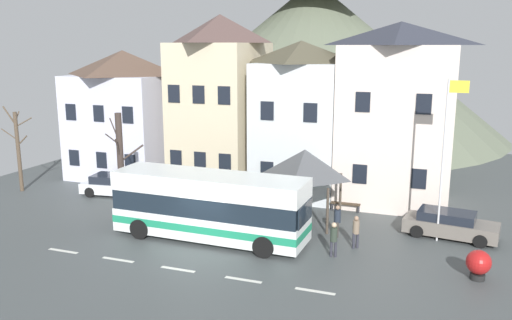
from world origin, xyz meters
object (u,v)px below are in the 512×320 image
at_px(hilltop_castle, 312,53).
at_px(townhouse_02, 300,119).
at_px(pedestrian_02, 356,230).
at_px(townhouse_01, 221,101).
at_px(pedestrian_00, 334,237).
at_px(bus_shelter, 305,164).
at_px(flagpole, 445,150).
at_px(pedestrian_01, 337,219).
at_px(public_bench, 346,203).
at_px(transit_bus, 210,207).
at_px(parked_car_01, 450,224).
at_px(harbour_buoy, 479,263).
at_px(parked_car_00, 116,185).
at_px(bare_tree_00, 18,149).
at_px(townhouse_03, 397,115).
at_px(townhouse_00, 125,114).
at_px(bare_tree_01, 121,166).

bearing_deg(hilltop_castle, townhouse_02, -77.37).
bearing_deg(hilltop_castle, pedestrian_02, -72.08).
distance_m(townhouse_01, pedestrian_00, 15.18).
xyz_separation_m(bus_shelter, flagpole, (6.99, -0.71, 1.35)).
bearing_deg(bus_shelter, pedestrian_01, -40.43).
bearing_deg(public_bench, transit_bus, -128.13).
bearing_deg(parked_car_01, townhouse_01, 166.27).
relative_size(pedestrian_01, harbour_buoy, 1.30).
bearing_deg(parked_car_00, hilltop_castle, 71.50).
relative_size(bus_shelter, parked_car_00, 0.87).
relative_size(parked_car_01, flagpole, 0.59).
bearing_deg(bare_tree_00, transit_bus, -13.96).
relative_size(townhouse_01, public_bench, 6.72).
height_order(townhouse_03, public_bench, townhouse_03).
xyz_separation_m(transit_bus, flagpole, (10.58, 3.63, 2.85)).
xyz_separation_m(public_bench, bare_tree_00, (-20.80, -3.07, 2.33)).
xyz_separation_m(public_bench, flagpole, (5.17, -3.27, 4.03)).
height_order(parked_car_01, bare_tree_00, bare_tree_00).
relative_size(townhouse_03, harbour_buoy, 8.54).
bearing_deg(harbour_buoy, pedestrian_01, 155.56).
height_order(townhouse_01, pedestrian_02, townhouse_01).
relative_size(townhouse_00, hilltop_castle, 0.22).
xyz_separation_m(townhouse_02, harbour_buoy, (10.29, -9.87, -4.12)).
bearing_deg(townhouse_03, public_bench, -132.04).
bearing_deg(pedestrian_01, townhouse_02, 119.24).
distance_m(parked_car_01, pedestrian_00, 6.64).
relative_size(transit_bus, public_bench, 5.75).
bearing_deg(bare_tree_01, pedestrian_01, 6.22).
relative_size(townhouse_02, pedestrian_01, 5.93).
xyz_separation_m(townhouse_01, parked_car_00, (-5.11, -5.13, -5.02)).
relative_size(townhouse_03, parked_car_00, 2.35).
xyz_separation_m(townhouse_01, pedestrian_02, (10.78, -9.00, -4.76)).
bearing_deg(bare_tree_01, townhouse_03, 31.44).
bearing_deg(bare_tree_01, townhouse_01, 77.87).
bearing_deg(townhouse_02, pedestrian_01, -60.76).
bearing_deg(public_bench, townhouse_02, 144.17).
relative_size(pedestrian_01, bare_tree_00, 0.29).
relative_size(transit_bus, bus_shelter, 2.46).
xyz_separation_m(townhouse_01, transit_bus, (3.86, -10.26, -4.01)).
distance_m(transit_bus, flagpole, 11.54).
bearing_deg(public_bench, pedestrian_01, -85.04).
bearing_deg(townhouse_03, townhouse_02, -179.56).
relative_size(townhouse_01, harbour_buoy, 9.07).
height_order(parked_car_00, public_bench, parked_car_00).
bearing_deg(townhouse_03, townhouse_01, 176.14).
relative_size(townhouse_01, bare_tree_00, 2.04).
height_order(public_bench, bare_tree_01, bare_tree_01).
relative_size(pedestrian_02, bare_tree_00, 0.29).
bearing_deg(transit_bus, bare_tree_01, 169.66).
relative_size(townhouse_00, parked_car_01, 1.95).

